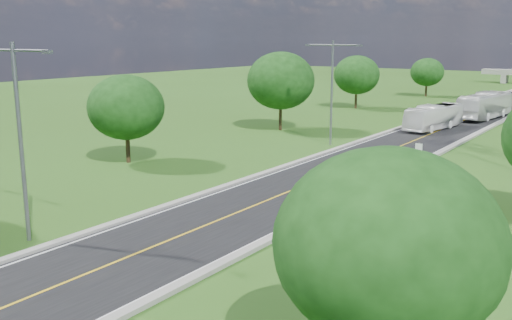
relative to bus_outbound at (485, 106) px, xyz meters
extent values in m
plane|color=#2C4F16|center=(-1.66, -12.89, -1.74)|extent=(260.00, 260.00, 0.00)
cube|color=black|center=(-1.66, -6.89, -1.71)|extent=(8.00, 150.00, 0.06)
cube|color=gray|center=(-5.91, -6.89, -1.63)|extent=(0.50, 150.00, 0.22)
cube|color=gray|center=(2.59, -6.89, -1.63)|extent=(0.50, 150.00, 0.22)
cylinder|color=slate|center=(3.54, -34.89, -0.54)|extent=(0.08, 0.08, 2.40)
cube|color=white|center=(3.54, -34.92, 0.26)|extent=(0.55, 0.04, 0.70)
cube|color=gray|center=(-11.66, 67.11, -0.74)|extent=(1.20, 3.00, 2.00)
cylinder|color=slate|center=(-7.66, -60.89, 3.26)|extent=(0.22, 0.22, 10.00)
cylinder|color=slate|center=(-6.26, -60.89, 7.86)|extent=(2.80, 0.12, 0.12)
cube|color=slate|center=(-4.96, -60.89, 7.81)|extent=(0.50, 0.25, 0.18)
cylinder|color=slate|center=(-7.66, -27.89, 3.26)|extent=(0.22, 0.22, 10.00)
cylinder|color=slate|center=(-9.06, -27.89, 7.86)|extent=(2.80, 0.12, 0.12)
cylinder|color=slate|center=(-6.26, -27.89, 7.86)|extent=(2.80, 0.12, 0.12)
cube|color=slate|center=(-10.36, -27.89, 7.81)|extent=(0.50, 0.25, 0.18)
cube|color=slate|center=(-4.96, -27.89, 7.81)|extent=(0.50, 0.25, 0.18)
cylinder|color=black|center=(-17.66, -44.89, -0.39)|extent=(0.36, 0.36, 2.70)
ellipsoid|color=#13380F|center=(-17.66, -44.89, 2.91)|extent=(6.30, 6.30, 5.36)
cylinder|color=black|center=(-16.66, -22.89, -0.12)|extent=(0.36, 0.36, 3.24)
ellipsoid|color=#13380F|center=(-16.66, -22.89, 3.84)|extent=(7.56, 7.56, 6.43)
cylinder|color=black|center=(-18.66, 1.11, -0.30)|extent=(0.36, 0.36, 2.88)
ellipsoid|color=#13380F|center=(-18.66, 1.11, 3.22)|extent=(6.72, 6.72, 5.71)
cylinder|color=black|center=(-16.16, 25.11, -0.48)|extent=(0.36, 0.36, 2.52)
ellipsoid|color=#13380F|center=(-16.16, 25.11, 2.60)|extent=(5.88, 5.88, 5.00)
ellipsoid|color=#13380F|center=(12.34, -62.89, 2.91)|extent=(6.30, 6.30, 5.36)
imported|color=white|center=(0.00, 0.00, 0.00)|extent=(4.25, 12.33, 3.37)
imported|color=white|center=(-2.46, -12.71, -0.27)|extent=(3.87, 10.38, 2.82)
camera|label=1|loc=(17.82, -76.95, 8.37)|focal=40.00mm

